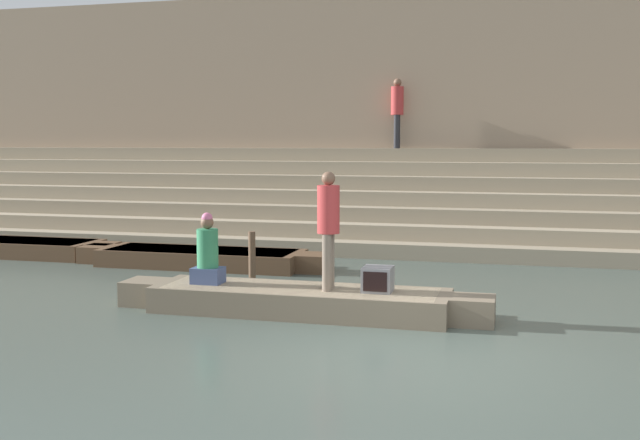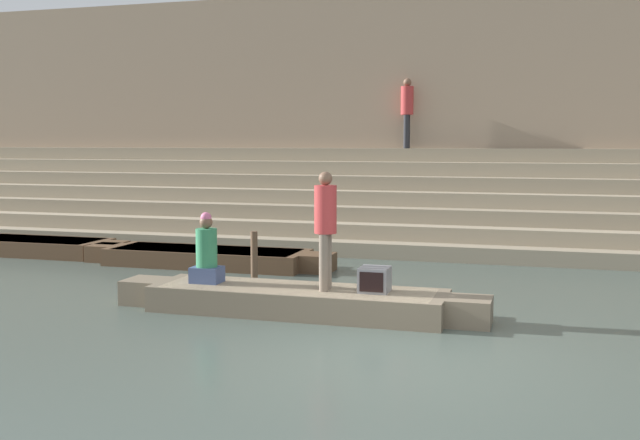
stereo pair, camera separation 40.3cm
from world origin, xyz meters
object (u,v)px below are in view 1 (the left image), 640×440
at_px(moored_boat_distant, 15,247).
at_px(mooring_post, 252,258).
at_px(moored_boat_shore, 201,257).
at_px(person_on_steps, 397,108).
at_px(rowboat_main, 300,300).
at_px(person_rowing, 208,255).
at_px(tv_set, 378,279).
at_px(person_standing, 328,222).

distance_m(moored_boat_distant, mooring_post, 6.73).
height_order(moored_boat_shore, person_on_steps, person_on_steps).
height_order(rowboat_main, person_on_steps, person_on_steps).
height_order(rowboat_main, person_rowing, person_rowing).
height_order(tv_set, moored_boat_distant, tv_set).
distance_m(rowboat_main, person_standing, 1.27).
distance_m(moored_boat_distant, person_on_steps, 9.94).
relative_size(person_rowing, person_on_steps, 0.61).
distance_m(person_rowing, moored_boat_shore, 3.96).
height_order(tv_set, mooring_post, mooring_post).
xyz_separation_m(rowboat_main, moored_boat_shore, (-3.14, 3.55, -0.02)).
bearing_deg(person_standing, person_on_steps, 108.12).
xyz_separation_m(person_standing, tv_set, (0.73, 0.06, -0.83)).
bearing_deg(person_rowing, mooring_post, 83.23).
bearing_deg(moored_boat_distant, tv_set, -22.40).
bearing_deg(person_standing, moored_boat_shore, 150.67).
relative_size(person_standing, person_rowing, 1.59).
height_order(rowboat_main, moored_boat_shore, rowboat_main).
bearing_deg(rowboat_main, moored_boat_shore, 134.12).
bearing_deg(moored_boat_distant, rowboat_main, -25.62).
relative_size(mooring_post, person_on_steps, 0.54).
bearing_deg(moored_boat_distant, person_on_steps, 33.51).
bearing_deg(moored_boat_shore, tv_set, -39.90).
bearing_deg(moored_boat_shore, person_rowing, -65.54).
distance_m(rowboat_main, person_rowing, 1.60).
bearing_deg(person_on_steps, person_standing, -34.64).
bearing_deg(tv_set, person_on_steps, 100.02).
distance_m(mooring_post, person_on_steps, 7.81).
bearing_deg(tv_set, person_standing, -172.50).
distance_m(rowboat_main, moored_boat_distant, 8.78).
xyz_separation_m(rowboat_main, person_on_steps, (0.04, 8.98, 3.23)).
height_order(rowboat_main, moored_boat_distant, rowboat_main).
bearing_deg(person_rowing, person_on_steps, 74.67).
distance_m(person_standing, moored_boat_distant, 9.27).
relative_size(tv_set, moored_boat_shore, 0.08).
height_order(person_rowing, moored_boat_shore, person_rowing).
xyz_separation_m(rowboat_main, moored_boat_distant, (-7.86, 3.91, -0.02)).
bearing_deg(moored_boat_distant, person_rowing, -30.61).
relative_size(person_rowing, moored_boat_distant, 0.22).
height_order(person_standing, person_on_steps, person_on_steps).
xyz_separation_m(person_standing, mooring_post, (-1.89, 1.93, -0.91)).
bearing_deg(person_rowing, moored_boat_shore, 109.48).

